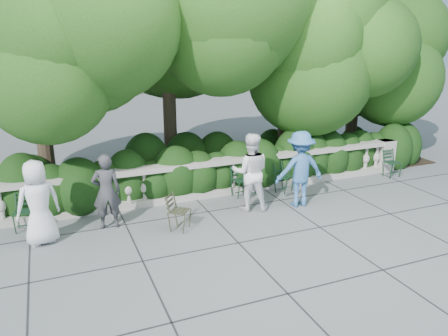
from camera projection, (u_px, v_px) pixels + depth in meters
name	position (u px, v px, depth m)	size (l,w,h in m)	color
ground	(240.00, 221.00, 10.09)	(90.00, 90.00, 0.00)	#5B5E63
balustrade	(212.00, 178.00, 11.54)	(12.00, 0.44, 1.00)	#9E998E
shrub_hedge	(198.00, 182.00, 12.75)	(15.00, 2.60, 1.70)	black
tree_canopy	(217.00, 41.00, 12.00)	(15.04, 6.52, 6.78)	#3F3023
chair_b	(25.00, 233.00, 9.48)	(0.44, 0.48, 0.84)	black
chair_c	(244.00, 198.00, 11.53)	(0.44, 0.48, 0.84)	black
chair_d	(288.00, 193.00, 11.87)	(0.44, 0.48, 0.84)	black
chair_e	(254.00, 199.00, 11.45)	(0.44, 0.48, 0.84)	black
chair_f	(394.00, 178.00, 13.11)	(0.44, 0.48, 0.84)	black
chair_weathered	(186.00, 230.00, 9.61)	(0.44, 0.48, 0.84)	black
person_businessman	(38.00, 203.00, 8.79)	(0.87, 0.56, 1.78)	white
person_woman_grey	(106.00, 191.00, 9.53)	(0.62, 0.41, 1.70)	#38383C
person_casual_man	(250.00, 172.00, 10.53)	(0.93, 0.72, 1.91)	white
person_older_blue	(300.00, 169.00, 10.77)	(1.23, 0.71, 1.90)	#386CAA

